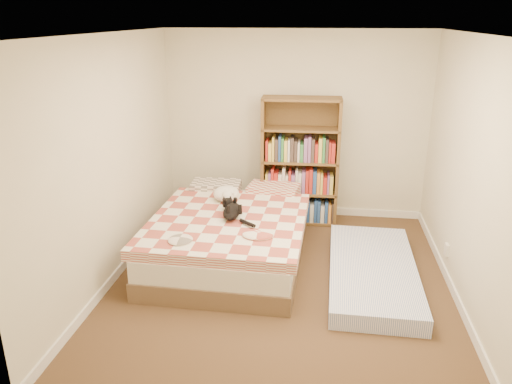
# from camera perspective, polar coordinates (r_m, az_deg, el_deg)

# --- Properties ---
(room) EXTENTS (3.51, 4.01, 2.51)m
(room) POSITION_cam_1_polar(r_m,az_deg,el_deg) (4.86, 3.04, 2.08)
(room) COLOR #422B1C
(room) RESTS_ON ground
(bed) EXTENTS (1.72, 2.32, 0.61)m
(bed) POSITION_cam_1_polar(r_m,az_deg,el_deg) (5.78, -2.78, -4.76)
(bed) COLOR brown
(bed) RESTS_ON room
(bookshelf) EXTENTS (1.02, 0.36, 1.68)m
(bookshelf) POSITION_cam_1_polar(r_m,az_deg,el_deg) (6.67, 5.01, 1.56)
(bookshelf) COLOR brown
(bookshelf) RESTS_ON room
(floor_mattress) EXTENTS (0.92, 1.99, 0.18)m
(floor_mattress) POSITION_cam_1_polar(r_m,az_deg,el_deg) (5.49, 13.16, -8.86)
(floor_mattress) COLOR #7C8ECE
(floor_mattress) RESTS_ON room
(black_cat) EXTENTS (0.33, 0.71, 0.16)m
(black_cat) POSITION_cam_1_polar(r_m,az_deg,el_deg) (5.53, -2.67, -2.08)
(black_cat) COLOR black
(black_cat) RESTS_ON bed
(white_dog) EXTENTS (0.43, 0.45, 0.17)m
(white_dog) POSITION_cam_1_polar(r_m,az_deg,el_deg) (5.99, -3.36, -0.20)
(white_dog) COLOR white
(white_dog) RESTS_ON bed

